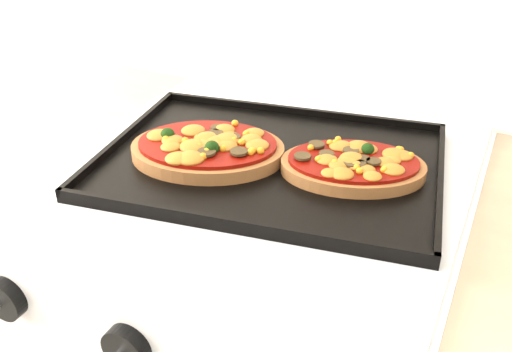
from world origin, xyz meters
The scene contains 6 objects.
control_panel centered at (0.00, 1.39, 0.85)m, with size 0.60×0.02×0.09m, color silver.
knob_left centered at (-0.18, 1.37, 0.85)m, with size 0.06×0.06×0.02m, color black.
knob_center centered at (0.00, 1.37, 0.85)m, with size 0.05×0.05×0.02m, color black.
baking_tray centered at (0.01, 1.71, 0.92)m, with size 0.49×0.36×0.02m, color black.
pizza_left centered at (-0.08, 1.68, 0.94)m, with size 0.23×0.17×0.03m, color #985E34, non-canonical shape.
pizza_right centered at (0.13, 1.73, 0.93)m, with size 0.20×0.14×0.03m, color #985E34, non-canonical shape.
Camera 1 is at (0.31, 1.04, 1.32)m, focal length 40.00 mm.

